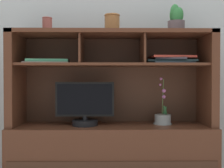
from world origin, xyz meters
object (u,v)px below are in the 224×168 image
potted_orchid (163,118)px  tv_monitor (85,106)px  media_console (112,143)px  magazine_stack_centre (171,60)px  potted_succulent (176,21)px  ceramic_vase (112,23)px  accent_vase (47,25)px  magazine_stack_left (48,62)px

potted_orchid → tv_monitor: bearing=-174.8°
media_console → magazine_stack_centre: size_ratio=4.02×
potted_orchid → potted_succulent: (0.10, -0.02, 0.78)m
potted_orchid → ceramic_vase: bearing=-172.4°
accent_vase → potted_orchid: bearing=1.3°
potted_orchid → ceramic_vase: 0.86m
media_console → magazine_stack_centre: (0.47, 0.00, 0.66)m
magazine_stack_left → magazine_stack_centre: magazine_stack_centre is taller
potted_succulent → tv_monitor: bearing=-177.3°
media_console → potted_orchid: size_ratio=4.17×
media_console → potted_orchid: 0.46m
potted_succulent → ceramic_vase: 0.52m
magazine_stack_left → potted_succulent: 1.07m
ceramic_vase → accent_vase: bearing=176.2°
tv_monitor → potted_succulent: bearing=2.7°
media_console → potted_orchid: bearing=2.9°
potted_orchid → accent_vase: bearing=-178.7°
magazine_stack_centre → accent_vase: (-0.99, -0.00, 0.28)m
ceramic_vase → tv_monitor: bearing=-179.7°
potted_succulent → accent_vase: size_ratio=1.93×
accent_vase → magazine_stack_left: bearing=-65.7°
media_console → accent_vase: bearing=-179.9°
magazine_stack_left → accent_vase: 0.29m
tv_monitor → magazine_stack_left: 0.46m
potted_orchid → magazine_stack_centre: 0.47m
accent_vase → magazine_stack_centre: bearing=0.1°
magazine_stack_centre → ceramic_vase: 0.55m
media_console → tv_monitor: media_console is taller
potted_succulent → magazine_stack_left: bearing=-179.1°
media_console → tv_monitor: bearing=-170.5°
tv_monitor → accent_vase: (-0.30, 0.04, 0.64)m
tv_monitor → potted_succulent: size_ratio=2.04×
media_console → potted_succulent: (0.51, -0.00, 0.98)m
potted_succulent → accent_vase: bearing=179.9°
media_console → accent_vase: 1.07m
tv_monitor → potted_orchid: size_ratio=1.21×
potted_orchid → magazine_stack_centre: (0.06, -0.02, 0.47)m
potted_orchid → ceramic_vase: (-0.41, -0.06, 0.76)m
magazine_stack_centre → ceramic_vase: (-0.47, -0.04, 0.29)m
magazine_stack_left → accent_vase: size_ratio=3.12×
potted_succulent → potted_orchid: bearing=167.4°
media_console → ceramic_vase: (0.00, -0.03, 0.95)m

